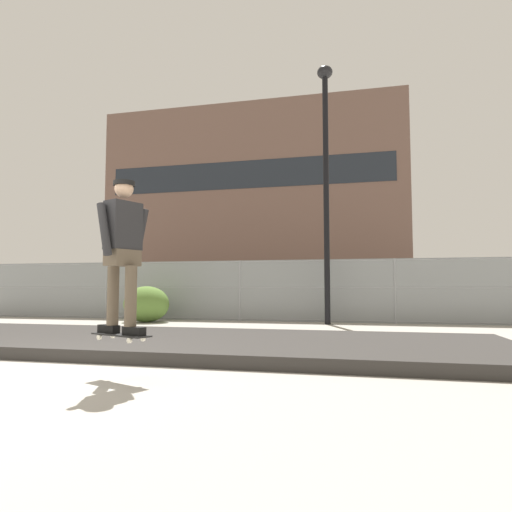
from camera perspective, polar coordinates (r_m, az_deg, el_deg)
ground_plane at (r=5.66m, az=-26.96°, el=-14.08°), size 120.00×120.00×0.00m
gravel_berm at (r=7.96m, az=-13.78°, el=-10.69°), size 11.87×3.48×0.18m
skateboard at (r=5.15m, az=-17.08°, el=-9.77°), size 0.82×0.49×0.07m
skater at (r=5.14m, az=-16.85°, el=1.32°), size 0.70×0.62×1.73m
chain_fence at (r=13.59m, az=-2.12°, el=-4.45°), size 18.36×0.06×1.85m
street_lamp at (r=12.92m, az=9.03°, el=11.80°), size 0.44×0.44×7.39m
parked_car_near at (r=18.07m, az=-11.60°, el=-4.57°), size 4.46×2.06×1.66m
library_building at (r=46.02m, az=0.84°, el=5.78°), size 27.88×14.06×17.78m
shrub_left at (r=13.46m, az=-14.00°, el=-6.06°), size 1.37×1.12×1.06m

